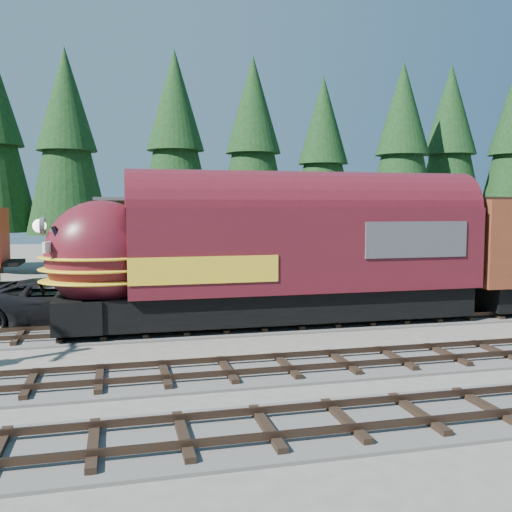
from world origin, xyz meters
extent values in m
plane|color=#6B665B|center=(0.00, 0.00, 0.00)|extent=(120.00, 120.00, 0.00)
cube|color=#4C4947|center=(10.00, 4.00, 0.04)|extent=(68.00, 3.20, 0.08)
cube|color=#38281E|center=(10.00, 3.28, 0.25)|extent=(68.00, 0.08, 0.16)
cube|color=#38281E|center=(10.00, 4.72, 0.25)|extent=(68.00, 0.08, 0.16)
cube|color=#4C4947|center=(-10.00, 18.00, 0.04)|extent=(32.00, 3.20, 0.08)
cube|color=#38281E|center=(-10.00, 17.28, 0.25)|extent=(32.00, 0.08, 0.16)
cube|color=#38281E|center=(-10.00, 18.72, 0.25)|extent=(32.00, 0.08, 0.16)
cube|color=gold|center=(0.00, 10.50, 1.70)|extent=(12.00, 6.00, 3.40)
cube|color=gold|center=(0.00, 10.50, 4.12)|extent=(11.88, 3.30, 1.44)
cube|color=white|center=(-6.04, 9.50, 2.20)|extent=(0.06, 2.40, 0.60)
cone|color=black|center=(-8.72, 24.80, 9.49)|extent=(5.79, 5.79, 13.19)
cone|color=black|center=(-1.00, 25.51, 9.79)|extent=(5.97, 5.97, 13.61)
cone|color=black|center=(4.97, 25.36, 9.69)|extent=(5.92, 5.92, 13.47)
cone|color=black|center=(10.48, 24.72, 8.87)|extent=(5.41, 5.41, 12.33)
cone|color=black|center=(17.07, 24.28, 9.73)|extent=(5.94, 5.94, 13.52)
cone|color=black|center=(22.90, 26.69, 10.13)|extent=(6.18, 6.18, 14.08)
cube|color=black|center=(1.15, 4.00, 0.93)|extent=(15.66, 2.80, 1.21)
cube|color=#55131C|center=(2.03, 4.00, 3.19)|extent=(14.29, 3.30, 3.30)
ellipsoid|color=#55131C|center=(-6.00, 4.00, 3.08)|extent=(4.18, 3.23, 4.07)
cube|color=#38383A|center=(6.09, 4.00, 3.57)|extent=(4.40, 3.36, 1.43)
sphere|color=white|center=(-8.17, 4.00, 4.18)|extent=(0.48, 0.48, 0.48)
imported|color=black|center=(-7.84, 6.73, 0.96)|extent=(7.11, 3.67, 1.92)
camera|label=1|loc=(-5.47, -17.99, 4.89)|focal=40.00mm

